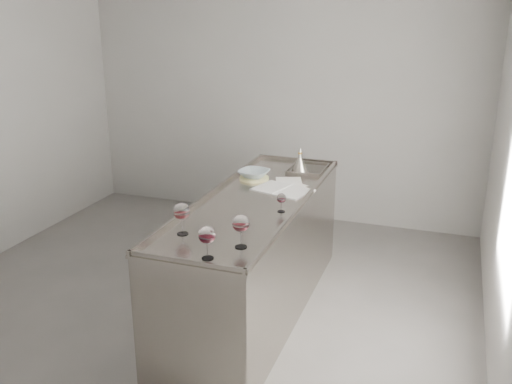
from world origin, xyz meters
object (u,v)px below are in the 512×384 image
(notebook, at_px, (283,190))
(wine_funnel, at_px, (300,164))
(ceramic_bowl, at_px, (254,173))
(wine_glass_left, at_px, (182,212))
(counter, at_px, (255,256))
(wine_glass_right, at_px, (241,224))
(wine_glass_middle, at_px, (207,236))
(wine_glass_small, at_px, (281,199))

(notebook, relative_size, wine_funnel, 2.29)
(wine_funnel, bearing_deg, notebook, -88.55)
(ceramic_bowl, bearing_deg, wine_funnel, 49.49)
(wine_glass_left, bearing_deg, counter, 74.89)
(ceramic_bowl, relative_size, wine_funnel, 1.14)
(wine_glass_right, bearing_deg, counter, 103.96)
(wine_glass_left, bearing_deg, wine_funnel, 78.58)
(counter, height_order, wine_glass_middle, wine_glass_middle)
(wine_glass_right, bearing_deg, wine_funnel, 93.25)
(counter, bearing_deg, wine_glass_small, -34.88)
(wine_glass_small, relative_size, wine_funnel, 0.63)
(counter, xyz_separation_m, wine_glass_small, (0.26, -0.18, 0.56))
(wine_glass_middle, relative_size, notebook, 0.40)
(counter, relative_size, ceramic_bowl, 9.66)
(wine_glass_right, bearing_deg, wine_glass_middle, -120.01)
(counter, height_order, wine_glass_right, wine_glass_right)
(counter, bearing_deg, wine_glass_right, -76.04)
(counter, distance_m, wine_glass_small, 0.65)
(wine_glass_left, distance_m, ceramic_bowl, 1.29)
(counter, distance_m, ceramic_bowl, 0.74)
(wine_glass_left, height_order, ceramic_bowl, wine_glass_left)
(notebook, xyz_separation_m, wine_funnel, (-0.01, 0.57, 0.06))
(wine_glass_middle, bearing_deg, wine_glass_right, 59.99)
(notebook, distance_m, ceramic_bowl, 0.39)
(notebook, bearing_deg, wine_glass_middle, -75.31)
(wine_glass_left, xyz_separation_m, notebook, (0.35, 1.08, -0.14))
(counter, relative_size, notebook, 4.83)
(wine_glass_right, distance_m, wine_glass_small, 0.68)
(wine_glass_middle, height_order, wine_funnel, wine_funnel)
(wine_glass_small, bearing_deg, wine_glass_right, -94.07)
(wine_glass_small, height_order, notebook, wine_glass_small)
(counter, bearing_deg, wine_glass_middle, -85.28)
(wine_glass_left, bearing_deg, wine_glass_small, 52.02)
(wine_glass_right, distance_m, wine_funnel, 1.72)
(wine_glass_middle, height_order, wine_glass_small, wine_glass_middle)
(wine_glass_middle, xyz_separation_m, wine_glass_small, (0.17, 0.90, -0.05))
(wine_glass_small, bearing_deg, notebook, 105.80)
(wine_funnel, bearing_deg, wine_glass_left, -101.42)
(wine_glass_right, bearing_deg, notebook, 94.14)
(counter, height_order, ceramic_bowl, ceramic_bowl)
(wine_glass_middle, bearing_deg, wine_glass_small, 79.03)
(wine_glass_middle, relative_size, wine_funnel, 0.92)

